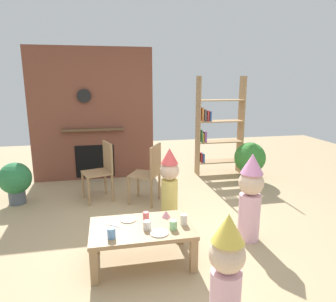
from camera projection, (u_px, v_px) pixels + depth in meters
ground_plane at (162, 241)px, 3.56m from camera, size 12.00×12.00×0.00m
brick_fireplace_feature at (93, 115)px, 5.61m from camera, size 2.20×0.28×2.40m
bookshelf at (216, 129)px, 5.94m from camera, size 0.90×0.28×1.90m
coffee_table at (142, 232)px, 3.08m from camera, size 1.03×0.64×0.39m
paper_cup_near_left at (184, 219)px, 3.10m from camera, size 0.07×0.07×0.11m
paper_cup_near_right at (146, 216)px, 3.19m from camera, size 0.06×0.06×0.09m
paper_cup_center at (173, 225)px, 3.00m from camera, size 0.08×0.08×0.09m
paper_cup_far_left at (111, 233)px, 2.83m from camera, size 0.08×0.08×0.10m
paper_cup_far_right at (147, 225)px, 3.00m from camera, size 0.08×0.08×0.09m
paper_plate_front at (128, 220)px, 3.21m from camera, size 0.17×0.17×0.01m
paper_plate_rear at (159, 233)px, 2.93m from camera, size 0.18×0.18×0.01m
birthday_cake_slice at (166, 214)px, 3.27m from camera, size 0.10×0.10×0.07m
table_fork at (113, 225)px, 3.09m from camera, size 0.13×0.10×0.01m
child_with_cone_hat at (226, 272)px, 2.16m from camera, size 0.26×0.26×0.94m
child_in_pink at (250, 195)px, 3.48m from camera, size 0.29×0.29×1.03m
child_by_the_chairs at (170, 180)px, 4.15m from camera, size 0.26×0.26×0.94m
dining_chair_left at (102, 168)px, 4.71m from camera, size 0.50×0.50×0.90m
dining_chair_middle at (150, 170)px, 4.55m from camera, size 0.54×0.54×0.90m
potted_plant_tall at (250, 159)px, 5.62m from camera, size 0.57×0.57×0.71m
potted_plant_short at (15, 180)px, 4.56m from camera, size 0.47×0.47×0.63m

